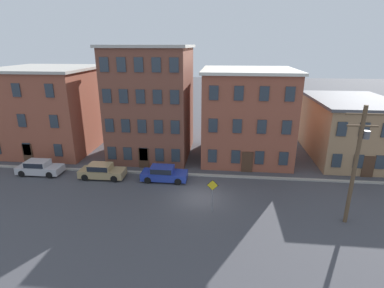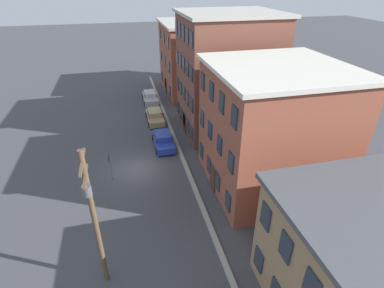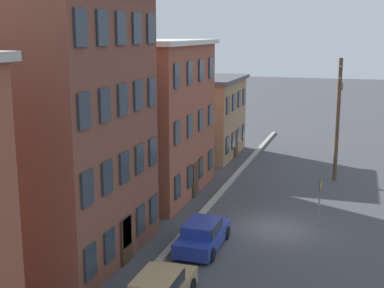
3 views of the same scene
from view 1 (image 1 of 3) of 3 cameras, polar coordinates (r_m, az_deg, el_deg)
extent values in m
plane|color=#424247|center=(26.20, 1.60, -10.14)|extent=(200.00, 200.00, 0.00)
cube|color=#9E998E|center=(30.19, 2.28, -5.94)|extent=(56.00, 0.36, 0.16)
cube|color=brown|center=(41.35, -25.24, 5.96)|extent=(10.85, 11.29, 9.68)
cube|color=#B7B2A8|center=(40.72, -26.21, 12.81)|extent=(11.35, 11.79, 0.30)
cube|color=#2D3842|center=(37.52, -28.91, -0.85)|extent=(0.90, 0.10, 1.40)
cube|color=#2D3842|center=(36.72, -29.69, 3.91)|extent=(0.90, 0.10, 1.40)
cube|color=#2D3842|center=(36.18, -30.50, 8.84)|extent=(0.90, 0.10, 1.40)
cube|color=#2D3842|center=(35.59, -24.12, -1.09)|extent=(0.90, 0.10, 1.40)
cube|color=#2D3842|center=(34.74, -24.81, 3.93)|extent=(0.90, 0.10, 1.40)
cube|color=#2D3842|center=(34.17, -25.54, 9.16)|extent=(0.90, 0.10, 1.40)
cube|color=#472D1E|center=(37.68, -28.80, -1.59)|extent=(1.10, 0.10, 2.20)
cube|color=brown|center=(35.20, -7.62, 7.76)|extent=(8.60, 9.34, 12.21)
cube|color=#B7B2A8|center=(34.61, -8.08, 17.98)|extent=(9.10, 9.84, 0.30)
cube|color=#2D3842|center=(33.04, -15.00, -1.67)|extent=(0.90, 0.10, 1.40)
cube|color=#2D3842|center=(32.15, -15.44, 3.44)|extent=(0.90, 0.10, 1.40)
cube|color=#2D3842|center=(31.54, -15.92, 8.80)|extent=(0.90, 0.10, 1.40)
cube|color=#2D3842|center=(31.21, -16.42, 14.32)|extent=(0.90, 0.10, 1.40)
cube|color=#2D3842|center=(32.47, -12.16, -1.80)|extent=(0.90, 0.10, 1.40)
cube|color=#2D3842|center=(31.57, -12.53, 3.40)|extent=(0.90, 0.10, 1.40)
cube|color=#2D3842|center=(30.94, -12.92, 8.86)|extent=(0.90, 0.10, 1.40)
cube|color=#2D3842|center=(30.61, -13.34, 14.50)|extent=(0.90, 0.10, 1.40)
cube|color=#2D3842|center=(31.99, -9.22, -1.93)|extent=(0.90, 0.10, 1.40)
cube|color=#2D3842|center=(31.07, -9.51, 3.35)|extent=(0.90, 0.10, 1.40)
cube|color=#2D3842|center=(30.43, -9.81, 8.90)|extent=(0.90, 0.10, 1.40)
cube|color=#2D3842|center=(30.09, -10.14, 14.64)|extent=(0.90, 0.10, 1.40)
cube|color=#2D3842|center=(31.59, -6.21, -2.06)|extent=(0.90, 0.10, 1.40)
cube|color=#2D3842|center=(30.66, -6.40, 3.29)|extent=(0.90, 0.10, 1.40)
cube|color=#2D3842|center=(30.01, -6.61, 8.92)|extent=(0.90, 0.10, 1.40)
cube|color=#2D3842|center=(29.67, -6.83, 14.74)|extent=(0.90, 0.10, 1.40)
cube|color=#2D3842|center=(31.28, -3.12, -2.19)|extent=(0.90, 0.10, 1.40)
cube|color=#2D3842|center=(30.34, -3.22, 3.21)|extent=(0.90, 0.10, 1.40)
cube|color=#2D3842|center=(29.69, -3.33, 8.90)|extent=(0.90, 0.10, 1.40)
cube|color=#2D3842|center=(29.34, -3.44, 14.79)|extent=(0.90, 0.10, 1.40)
cube|color=#472D1E|center=(32.14, -9.19, -2.65)|extent=(1.10, 0.10, 2.20)
cube|color=brown|center=(34.56, 10.30, 5.33)|extent=(9.53, 9.31, 9.74)
cube|color=silver|center=(33.80, 10.80, 13.64)|extent=(10.03, 9.81, 0.30)
cube|color=#2D3842|center=(30.89, 3.90, -2.28)|extent=(0.90, 0.10, 1.40)
cube|color=#2D3842|center=(29.90, 4.04, 3.54)|extent=(0.90, 0.10, 1.40)
cube|color=#2D3842|center=(29.24, 4.18, 9.70)|extent=(0.90, 0.10, 1.40)
cube|color=#2D3842|center=(30.91, 8.32, -2.43)|extent=(0.90, 0.10, 1.40)
cube|color=#2D3842|center=(29.92, 8.61, 3.39)|extent=(0.90, 0.10, 1.40)
cube|color=#2D3842|center=(29.26, 8.91, 9.53)|extent=(0.90, 0.10, 1.40)
cube|color=#2D3842|center=(31.11, 12.71, -2.56)|extent=(0.90, 0.10, 1.40)
cube|color=#2D3842|center=(30.13, 13.15, 3.21)|extent=(0.90, 0.10, 1.40)
cube|color=#2D3842|center=(29.47, 13.61, 9.31)|extent=(0.90, 0.10, 1.40)
cube|color=#2D3842|center=(31.49, 17.03, -2.68)|extent=(0.90, 0.10, 1.40)
cube|color=#2D3842|center=(30.52, 17.59, 3.02)|extent=(0.90, 0.10, 1.40)
cube|color=#2D3842|center=(29.87, 18.19, 9.03)|extent=(0.90, 0.10, 1.40)
cube|color=#472D1E|center=(31.18, 10.47, -3.40)|extent=(1.10, 0.10, 2.20)
cube|color=#9E7A56|center=(38.85, 27.62, 2.46)|extent=(8.12, 11.85, 6.47)
cube|color=#4C4C51|center=(38.18, 28.37, 7.35)|extent=(8.62, 12.35, 0.30)
cube|color=#2D3842|center=(32.90, 25.86, -2.87)|extent=(0.90, 0.10, 1.40)
cube|color=#2D3842|center=(31.97, 26.66, 2.55)|extent=(0.90, 0.10, 1.40)
cube|color=#2D3842|center=(33.65, 29.11, -2.92)|extent=(0.90, 0.10, 1.40)
cube|color=#2D3842|center=(32.74, 29.99, 2.37)|extent=(0.90, 0.10, 1.40)
cube|color=#2D3842|center=(34.51, 32.21, -2.96)|extent=(0.90, 0.10, 1.40)
cube|color=#472D1E|center=(34.24, 30.54, -3.75)|extent=(1.10, 0.10, 2.20)
cube|color=#B7B7BC|center=(34.09, -26.93, -4.28)|extent=(4.40, 1.80, 0.70)
cube|color=#B7B7BC|center=(33.99, -27.37, -3.28)|extent=(2.20, 1.51, 0.55)
cube|color=#1E232D|center=(33.99, -27.37, -3.28)|extent=(2.02, 1.58, 0.48)
cylinder|color=black|center=(34.08, -24.08, -4.23)|extent=(0.66, 0.22, 0.66)
cylinder|color=black|center=(32.75, -25.52, -5.35)|extent=(0.66, 0.22, 0.66)
cylinder|color=black|center=(35.60, -28.14, -3.90)|extent=(0.66, 0.22, 0.66)
cylinder|color=black|center=(34.33, -29.67, -4.94)|extent=(0.66, 0.22, 0.66)
cube|color=tan|center=(30.89, -16.66, -5.25)|extent=(4.40, 1.80, 0.70)
cube|color=tan|center=(30.72, -17.11, -4.16)|extent=(2.20, 1.51, 0.55)
cube|color=#1E232D|center=(30.72, -17.11, -4.16)|extent=(2.02, 1.58, 0.48)
cylinder|color=black|center=(31.18, -13.57, -5.15)|extent=(0.66, 0.22, 0.66)
cylinder|color=black|center=(29.73, -14.64, -6.44)|extent=(0.66, 0.22, 0.66)
cylinder|color=black|center=(32.24, -18.45, -4.81)|extent=(0.66, 0.22, 0.66)
cylinder|color=black|center=(30.84, -19.72, -6.02)|extent=(0.66, 0.22, 0.66)
cube|color=#233899|center=(29.17, -5.27, -5.94)|extent=(4.40, 1.80, 0.70)
cube|color=#233899|center=(28.96, -5.69, -4.79)|extent=(2.20, 1.51, 0.55)
cube|color=#1E232D|center=(28.96, -5.69, -4.79)|extent=(2.02, 1.58, 0.48)
cylinder|color=black|center=(29.78, -2.19, -5.76)|extent=(0.66, 0.22, 0.66)
cylinder|color=black|center=(28.26, -2.68, -7.17)|extent=(0.66, 0.22, 0.66)
cylinder|color=black|center=(30.31, -7.65, -5.48)|extent=(0.66, 0.22, 0.66)
cylinder|color=black|center=(28.81, -8.43, -6.83)|extent=(0.66, 0.22, 0.66)
cylinder|color=slate|center=(23.63, 3.89, -10.00)|extent=(0.08, 0.08, 2.59)
cube|color=yellow|center=(23.14, 3.94, -7.85)|extent=(0.82, 0.03, 0.82)
cube|color=black|center=(23.15, 3.94, -7.84)|extent=(0.89, 0.02, 0.89)
cylinder|color=brown|center=(23.85, 28.59, -3.91)|extent=(0.28, 0.28, 8.77)
cube|color=brown|center=(22.83, 30.04, 4.93)|extent=(2.40, 0.12, 0.12)
cube|color=brown|center=(23.00, 29.72, 3.00)|extent=(2.00, 0.12, 0.12)
cylinder|color=#515156|center=(23.29, 30.28, 1.53)|extent=(0.44, 0.44, 0.55)
camera|label=2|loc=(31.35, 52.65, 17.11)|focal=28.00mm
camera|label=3|loc=(35.12, -51.69, 8.29)|focal=50.00mm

